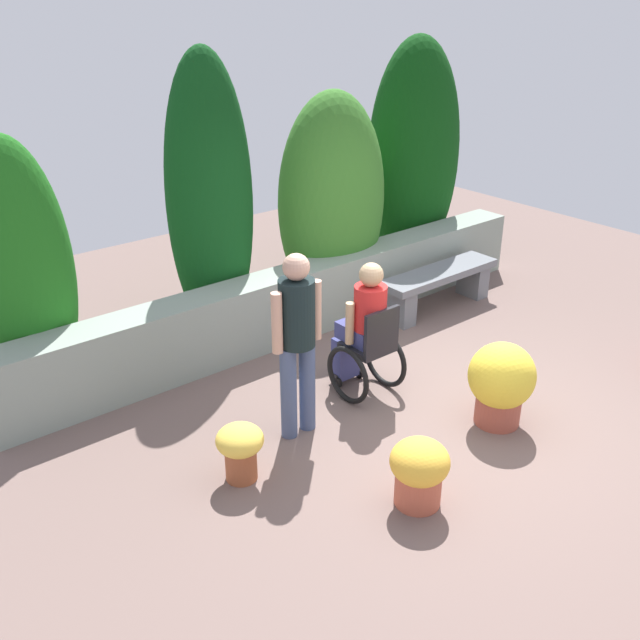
% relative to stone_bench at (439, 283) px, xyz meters
% --- Properties ---
extents(ground_plane, '(12.48, 12.48, 0.00)m').
position_rel_stone_bench_xyz_m(ground_plane, '(-1.70, -1.65, -0.33)').
color(ground_plane, '#705A53').
extents(stone_retaining_wall, '(6.63, 0.42, 0.76)m').
position_rel_stone_bench_xyz_m(stone_retaining_wall, '(-1.70, 0.54, 0.05)').
color(stone_retaining_wall, gray).
rests_on(stone_retaining_wall, ground).
extents(hedge_backdrop, '(6.30, 1.23, 3.04)m').
position_rel_stone_bench_xyz_m(hedge_backdrop, '(-1.04, 1.10, 1.06)').
color(hedge_backdrop, '#1C6619').
rests_on(hedge_backdrop, ground).
extents(stone_bench, '(1.65, 0.42, 0.49)m').
position_rel_stone_bench_xyz_m(stone_bench, '(0.00, 0.00, 0.00)').
color(stone_bench, slate).
rests_on(stone_bench, ground).
extents(person_in_wheelchair, '(0.53, 0.66, 1.33)m').
position_rel_stone_bench_xyz_m(person_in_wheelchair, '(-1.99, -0.87, 0.29)').
color(person_in_wheelchair, black).
rests_on(person_in_wheelchair, ground).
extents(person_standing_companion, '(0.49, 0.30, 1.65)m').
position_rel_stone_bench_xyz_m(person_standing_companion, '(-2.88, -1.00, 0.62)').
color(person_standing_companion, '#445378').
rests_on(person_standing_companion, ground).
extents(flower_pot_purple_near, '(0.58, 0.58, 0.77)m').
position_rel_stone_bench_xyz_m(flower_pot_purple_near, '(-1.43, -2.01, 0.08)').
color(flower_pot_purple_near, '#A84E3D').
rests_on(flower_pot_purple_near, ground).
extents(flower_pot_terracotta_by_wall, '(0.38, 0.38, 0.48)m').
position_rel_stone_bench_xyz_m(flower_pot_terracotta_by_wall, '(-3.63, -1.23, -0.04)').
color(flower_pot_terracotta_by_wall, '#9E502F').
rests_on(flower_pot_terracotta_by_wall, ground).
extents(flower_pot_red_accent, '(0.45, 0.45, 0.54)m').
position_rel_stone_bench_xyz_m(flower_pot_red_accent, '(-2.77, -2.31, -0.03)').
color(flower_pot_red_accent, '#BE583F').
rests_on(flower_pot_red_accent, ground).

